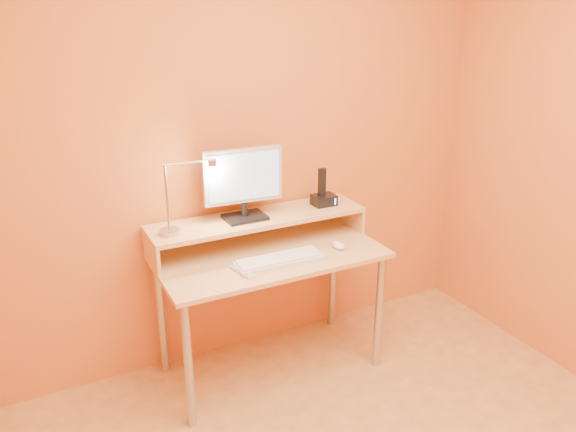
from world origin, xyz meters
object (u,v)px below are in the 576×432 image
keyboard (279,261)px  remote_control (243,272)px  mouse (338,245)px  monitor_panel (243,176)px  lamp_base (170,232)px  phone_dock (324,200)px

keyboard → remote_control: keyboard is taller
remote_control → mouse: bearing=-8.0°
monitor_panel → mouse: 0.64m
keyboard → lamp_base: bearing=154.3°
mouse → remote_control: (-0.58, -0.05, -0.01)m
lamp_base → remote_control: (0.28, -0.27, -0.16)m
phone_dock → remote_control: bearing=-153.1°
phone_dock → mouse: phone_dock is taller
monitor_panel → keyboard: (0.07, -0.28, -0.39)m
phone_dock → remote_control: phone_dock is taller
mouse → lamp_base: bearing=170.3°
remote_control → keyboard: bearing=-5.8°
monitor_panel → lamp_base: (-0.42, -0.04, -0.23)m
lamp_base → mouse: (0.86, -0.22, -0.16)m
phone_dock → monitor_panel: bearing=-179.7°
keyboard → remote_control: size_ratio=2.84×
phone_dock → mouse: bearing=-99.9°
phone_dock → mouse: (-0.05, -0.25, -0.17)m
lamp_base → mouse: size_ratio=0.97×
keyboard → phone_dock: bearing=34.1°
lamp_base → phone_dock: (0.91, 0.03, 0.02)m
lamp_base → phone_dock: size_ratio=0.77×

